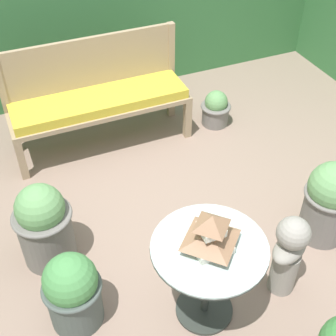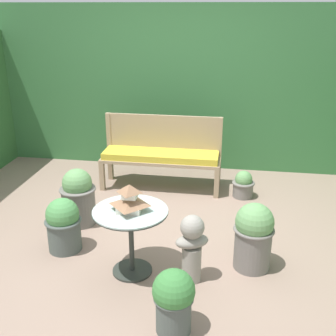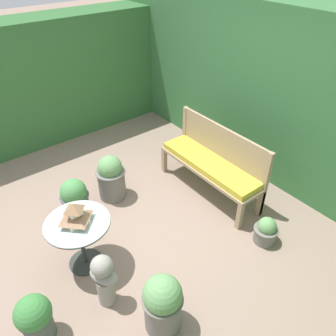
{
  "view_description": "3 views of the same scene",
  "coord_description": "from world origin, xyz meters",
  "px_view_note": "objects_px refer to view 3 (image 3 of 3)",
  "views": [
    {
      "loc": [
        -0.85,
        -2.07,
        2.55
      ],
      "look_at": [
        0.13,
        0.23,
        0.39
      ],
      "focal_mm": 50.0,
      "sensor_mm": 36.0,
      "label": 1
    },
    {
      "loc": [
        0.8,
        -3.75,
        2.21
      ],
      "look_at": [
        0.1,
        0.58,
        0.51
      ],
      "focal_mm": 45.0,
      "sensor_mm": 36.0,
      "label": 2
    },
    {
      "loc": [
        2.29,
        -1.36,
        2.89
      ],
      "look_at": [
        -0.19,
        0.57,
        0.6
      ],
      "focal_mm": 35.0,
      "sensor_mm": 36.0,
      "label": 3
    }
  ],
  "objects_px": {
    "potted_plant_table_far": "(111,177)",
    "garden_bust": "(104,278)",
    "garden_bench": "(210,166)",
    "potted_plant_bench_right": "(35,318)",
    "potted_plant_table_near": "(266,231)",
    "patio_table": "(79,232)",
    "pagoda_birdhouse": "(75,215)",
    "potted_plant_patio_mid": "(75,198)",
    "potted_plant_path_edge": "(163,303)"
  },
  "relations": [
    {
      "from": "garden_bust",
      "to": "potted_plant_table_far",
      "type": "bearing_deg",
      "value": 122.5
    },
    {
      "from": "garden_bust",
      "to": "potted_plant_patio_mid",
      "type": "height_order",
      "value": "garden_bust"
    },
    {
      "from": "garden_bench",
      "to": "pagoda_birdhouse",
      "type": "distance_m",
      "value": 1.88
    },
    {
      "from": "potted_plant_patio_mid",
      "to": "potted_plant_bench_right",
      "type": "bearing_deg",
      "value": -37.46
    },
    {
      "from": "potted_plant_table_far",
      "to": "garden_bench",
      "type": "bearing_deg",
      "value": 56.6
    },
    {
      "from": "potted_plant_path_edge",
      "to": "potted_plant_table_near",
      "type": "xyz_separation_m",
      "value": [
        -0.07,
        1.51,
        -0.16
      ]
    },
    {
      "from": "garden_bench",
      "to": "potted_plant_bench_right",
      "type": "xyz_separation_m",
      "value": [
        0.54,
        -2.51,
        -0.14
      ]
    },
    {
      "from": "potted_plant_patio_mid",
      "to": "potted_plant_bench_right",
      "type": "relative_size",
      "value": 1.06
    },
    {
      "from": "potted_plant_patio_mid",
      "to": "potted_plant_path_edge",
      "type": "bearing_deg",
      "value": -0.48
    },
    {
      "from": "pagoda_birdhouse",
      "to": "garden_bust",
      "type": "xyz_separation_m",
      "value": [
        0.53,
        -0.03,
        -0.37
      ]
    },
    {
      "from": "patio_table",
      "to": "potted_plant_table_near",
      "type": "height_order",
      "value": "patio_table"
    },
    {
      "from": "garden_bench",
      "to": "potted_plant_table_near",
      "type": "relative_size",
      "value": 4.47
    },
    {
      "from": "garden_bust",
      "to": "potted_plant_bench_right",
      "type": "height_order",
      "value": "garden_bust"
    },
    {
      "from": "pagoda_birdhouse",
      "to": "potted_plant_patio_mid",
      "type": "distance_m",
      "value": 0.89
    },
    {
      "from": "potted_plant_table_far",
      "to": "pagoda_birdhouse",
      "type": "bearing_deg",
      "value": -45.5
    },
    {
      "from": "pagoda_birdhouse",
      "to": "garden_bust",
      "type": "height_order",
      "value": "pagoda_birdhouse"
    },
    {
      "from": "potted_plant_patio_mid",
      "to": "potted_plant_table_near",
      "type": "height_order",
      "value": "potted_plant_patio_mid"
    },
    {
      "from": "potted_plant_table_far",
      "to": "potted_plant_table_near",
      "type": "relative_size",
      "value": 1.84
    },
    {
      "from": "potted_plant_table_far",
      "to": "potted_plant_patio_mid",
      "type": "height_order",
      "value": "potted_plant_table_far"
    },
    {
      "from": "potted_plant_bench_right",
      "to": "patio_table",
      "type": "bearing_deg",
      "value": 125.36
    },
    {
      "from": "potted_plant_table_far",
      "to": "potted_plant_bench_right",
      "type": "height_order",
      "value": "potted_plant_table_far"
    },
    {
      "from": "potted_plant_table_far",
      "to": "garden_bust",
      "type": "bearing_deg",
      "value": -32.23
    },
    {
      "from": "potted_plant_table_far",
      "to": "potted_plant_patio_mid",
      "type": "xyz_separation_m",
      "value": [
        0.05,
        -0.53,
        -0.04
      ]
    },
    {
      "from": "pagoda_birdhouse",
      "to": "potted_plant_table_far",
      "type": "relative_size",
      "value": 0.43
    },
    {
      "from": "garden_bench",
      "to": "potted_plant_path_edge",
      "type": "relative_size",
      "value": 2.42
    },
    {
      "from": "potted_plant_table_far",
      "to": "potted_plant_table_near",
      "type": "distance_m",
      "value": 2.0
    },
    {
      "from": "potted_plant_table_far",
      "to": "patio_table",
      "type": "bearing_deg",
      "value": -45.5
    },
    {
      "from": "garden_bust",
      "to": "potted_plant_table_near",
      "type": "bearing_deg",
      "value": 50.68
    },
    {
      "from": "pagoda_birdhouse",
      "to": "potted_plant_bench_right",
      "type": "distance_m",
      "value": 0.92
    },
    {
      "from": "garden_bench",
      "to": "potted_plant_table_near",
      "type": "distance_m",
      "value": 1.08
    },
    {
      "from": "potted_plant_table_far",
      "to": "potted_plant_patio_mid",
      "type": "distance_m",
      "value": 0.54
    },
    {
      "from": "patio_table",
      "to": "potted_plant_patio_mid",
      "type": "bearing_deg",
      "value": 160.55
    },
    {
      "from": "potted_plant_path_edge",
      "to": "potted_plant_patio_mid",
      "type": "distance_m",
      "value": 1.77
    },
    {
      "from": "potted_plant_table_near",
      "to": "potted_plant_table_far",
      "type": "bearing_deg",
      "value": -151.27
    },
    {
      "from": "potted_plant_bench_right",
      "to": "pagoda_birdhouse",
      "type": "bearing_deg",
      "value": 125.36
    },
    {
      "from": "garden_bench",
      "to": "potted_plant_patio_mid",
      "type": "xyz_separation_m",
      "value": [
        -0.66,
        -1.6,
        -0.14
      ]
    },
    {
      "from": "pagoda_birdhouse",
      "to": "potted_plant_path_edge",
      "type": "relative_size",
      "value": 0.42
    },
    {
      "from": "garden_bust",
      "to": "potted_plant_table_near",
      "type": "relative_size",
      "value": 1.82
    },
    {
      "from": "pagoda_birdhouse",
      "to": "patio_table",
      "type": "bearing_deg",
      "value": -90.0
    },
    {
      "from": "potted_plant_path_edge",
      "to": "potted_plant_table_near",
      "type": "bearing_deg",
      "value": 92.64
    },
    {
      "from": "potted_plant_path_edge",
      "to": "potted_plant_patio_mid",
      "type": "height_order",
      "value": "potted_plant_path_edge"
    },
    {
      "from": "potted_plant_path_edge",
      "to": "potted_plant_table_near",
      "type": "relative_size",
      "value": 1.85
    },
    {
      "from": "patio_table",
      "to": "potted_plant_table_far",
      "type": "xyz_separation_m",
      "value": [
        -0.77,
        0.79,
        -0.17
      ]
    },
    {
      "from": "potted_plant_table_near",
      "to": "pagoda_birdhouse",
      "type": "bearing_deg",
      "value": -119.15
    },
    {
      "from": "patio_table",
      "to": "potted_plant_path_edge",
      "type": "distance_m",
      "value": 1.08
    },
    {
      "from": "potted_plant_patio_mid",
      "to": "potted_plant_table_near",
      "type": "bearing_deg",
      "value": 41.21
    },
    {
      "from": "patio_table",
      "to": "pagoda_birdhouse",
      "type": "relative_size",
      "value": 2.43
    },
    {
      "from": "patio_table",
      "to": "garden_bust",
      "type": "distance_m",
      "value": 0.55
    },
    {
      "from": "garden_bench",
      "to": "potted_plant_bench_right",
      "type": "distance_m",
      "value": 2.57
    },
    {
      "from": "garden_bench",
      "to": "patio_table",
      "type": "distance_m",
      "value": 1.86
    }
  ]
}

